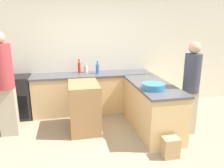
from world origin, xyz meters
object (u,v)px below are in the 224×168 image
island_table (84,107)px  paper_bag (170,147)px  person_by_range (4,81)px  hot_sauce_bottle (79,67)px  water_bottle_blue (98,68)px  mixing_bowl (153,86)px  person_at_peninsula (191,85)px  range_oven (16,97)px  vinegar_bottle_clear (86,69)px

island_table → paper_bag: 1.70m
island_table → person_by_range: bearing=177.1°
hot_sauce_bottle → water_bottle_blue: size_ratio=1.14×
mixing_bowl → water_bottle_blue: (-0.75, 1.42, 0.06)m
water_bottle_blue → person_at_peninsula: bearing=-44.5°
hot_sauce_bottle → person_at_peninsula: 2.41m
paper_bag → person_at_peninsula: bearing=44.6°
range_oven → hot_sauce_bottle: 1.49m
hot_sauce_bottle → vinegar_bottle_clear: 0.16m
range_oven → water_bottle_blue: bearing=0.1°
person_at_peninsula → range_oven: bearing=156.2°
mixing_bowl → person_by_range: bearing=166.3°
mixing_bowl → water_bottle_blue: size_ratio=1.39×
person_by_range → paper_bag: person_by_range is taller
island_table → vinegar_bottle_clear: size_ratio=4.54×
vinegar_bottle_clear → person_by_range: bearing=-147.3°
range_oven → paper_bag: bearing=-38.8°
hot_sauce_bottle → person_by_range: 1.64m
island_table → hot_sauce_bottle: size_ratio=2.86×
person_by_range → paper_bag: bearing=-26.3°
range_oven → person_by_range: person_by_range is taller
range_oven → person_by_range: 0.99m
island_table → mixing_bowl: 1.35m
range_oven → person_at_peninsula: person_at_peninsula is taller
paper_bag → mixing_bowl: bearing=94.7°
range_oven → mixing_bowl: size_ratio=2.32×
vinegar_bottle_clear → paper_bag: (1.05, -2.21, -0.81)m
mixing_bowl → person_by_range: person_by_range is taller
range_oven → hot_sauce_bottle: hot_sauce_bottle is taller
vinegar_bottle_clear → island_table: bearing=-97.9°
mixing_bowl → water_bottle_blue: water_bottle_blue is taller
hot_sauce_bottle → water_bottle_blue: hot_sauce_bottle is taller
range_oven → water_bottle_blue: water_bottle_blue is taller
person_by_range → paper_bag: (2.53, -1.25, -0.85)m
vinegar_bottle_clear → person_at_peninsula: size_ratio=0.12×
person_by_range → person_at_peninsula: 3.24m
mixing_bowl → person_at_peninsula: 0.70m
mixing_bowl → vinegar_bottle_clear: (-0.99, 1.56, 0.03)m
mixing_bowl → water_bottle_blue: 1.61m
mixing_bowl → vinegar_bottle_clear: size_ratio=1.92×
island_table → person_by_range: person_by_range is taller
range_oven → person_by_range: size_ratio=0.49×
person_by_range → island_table: bearing=-2.9°
island_table → paper_bag: bearing=-44.8°
island_table → person_at_peninsula: bearing=-16.4°
island_table → mixing_bowl: bearing=-25.3°
paper_bag → water_bottle_blue: bearing=111.1°
island_table → person_at_peninsula: (1.84, -0.54, 0.47)m
vinegar_bottle_clear → person_by_range: size_ratio=0.11×
vinegar_bottle_clear → water_bottle_blue: bearing=-29.4°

